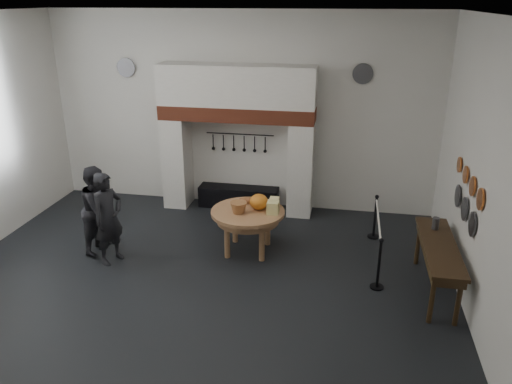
% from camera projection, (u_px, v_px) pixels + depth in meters
% --- Properties ---
extents(floor, '(9.00, 8.00, 0.02)m').
position_uv_depth(floor, '(193.00, 289.00, 8.66)').
color(floor, black).
rests_on(floor, ground).
extents(ceiling, '(9.00, 8.00, 0.02)m').
position_uv_depth(ceiling, '(178.00, 15.00, 7.01)').
color(ceiling, silver).
rests_on(ceiling, wall_back).
extents(wall_back, '(9.00, 0.02, 4.50)m').
position_uv_depth(wall_back, '(240.00, 112.00, 11.49)').
color(wall_back, silver).
rests_on(wall_back, floor).
extents(wall_front, '(9.00, 0.02, 4.50)m').
position_uv_depth(wall_front, '(36.00, 315.00, 4.18)').
color(wall_front, silver).
rests_on(wall_front, floor).
extents(wall_right, '(0.02, 8.00, 4.50)m').
position_uv_depth(wall_right, '(490.00, 185.00, 7.06)').
color(wall_right, silver).
rests_on(wall_right, floor).
extents(chimney_pier_left, '(0.55, 0.70, 2.15)m').
position_uv_depth(chimney_pier_left, '(177.00, 162.00, 11.86)').
color(chimney_pier_left, silver).
rests_on(chimney_pier_left, floor).
extents(chimney_pier_right, '(0.55, 0.70, 2.15)m').
position_uv_depth(chimney_pier_right, '(301.00, 169.00, 11.35)').
color(chimney_pier_right, silver).
rests_on(chimney_pier_right, floor).
extents(hearth_brick_band, '(3.50, 0.72, 0.32)m').
position_uv_depth(hearth_brick_band, '(237.00, 113.00, 11.15)').
color(hearth_brick_band, '#9E442B').
rests_on(hearth_brick_band, chimney_pier_left).
extents(chimney_hood, '(3.50, 0.70, 0.90)m').
position_uv_depth(chimney_hood, '(237.00, 85.00, 10.93)').
color(chimney_hood, silver).
rests_on(chimney_hood, hearth_brick_band).
extents(iron_range, '(1.90, 0.45, 0.50)m').
position_uv_depth(iron_range, '(239.00, 197.00, 11.97)').
color(iron_range, black).
rests_on(iron_range, floor).
extents(utensil_rail, '(1.60, 0.02, 0.02)m').
position_uv_depth(utensil_rail, '(240.00, 134.00, 11.60)').
color(utensil_rail, black).
rests_on(utensil_rail, wall_back).
extents(work_table, '(1.81, 1.81, 0.07)m').
position_uv_depth(work_table, '(248.00, 212.00, 9.67)').
color(work_table, '#AB7450').
rests_on(work_table, floor).
extents(pumpkin, '(0.36, 0.36, 0.31)m').
position_uv_depth(pumpkin, '(259.00, 202.00, 9.66)').
color(pumpkin, orange).
rests_on(pumpkin, work_table).
extents(cheese_block_big, '(0.22, 0.22, 0.24)m').
position_uv_depth(cheese_block_big, '(273.00, 208.00, 9.48)').
color(cheese_block_big, '#D4CC7F').
rests_on(cheese_block_big, work_table).
extents(cheese_block_small, '(0.18, 0.18, 0.20)m').
position_uv_depth(cheese_block_small, '(274.00, 203.00, 9.77)').
color(cheese_block_small, '#FAE895').
rests_on(cheese_block_small, work_table).
extents(wicker_basket, '(0.40, 0.40, 0.22)m').
position_uv_depth(wicker_basket, '(238.00, 208.00, 9.51)').
color(wicker_basket, '#A1603B').
rests_on(wicker_basket, work_table).
extents(bread_loaf, '(0.31, 0.18, 0.13)m').
position_uv_depth(bread_loaf, '(246.00, 200.00, 9.97)').
color(bread_loaf, brown).
rests_on(bread_loaf, work_table).
extents(visitor_near, '(0.65, 0.76, 1.78)m').
position_uv_depth(visitor_near, '(108.00, 218.00, 9.28)').
color(visitor_near, black).
rests_on(visitor_near, floor).
extents(visitor_far, '(0.71, 0.88, 1.75)m').
position_uv_depth(visitor_far, '(99.00, 209.00, 9.72)').
color(visitor_far, '#222227').
rests_on(visitor_far, floor).
extents(side_table, '(0.55, 2.20, 0.06)m').
position_uv_depth(side_table, '(440.00, 246.00, 8.29)').
color(side_table, '#3A2915').
rests_on(side_table, floor).
extents(pewter_jug, '(0.12, 0.12, 0.22)m').
position_uv_depth(pewter_jug, '(436.00, 223.00, 8.79)').
color(pewter_jug, '#4B4B50').
rests_on(pewter_jug, side_table).
extents(copper_pan_a, '(0.03, 0.34, 0.34)m').
position_uv_depth(copper_pan_a, '(480.00, 199.00, 7.36)').
color(copper_pan_a, '#C6662D').
rests_on(copper_pan_a, wall_right).
extents(copper_pan_b, '(0.03, 0.32, 0.32)m').
position_uv_depth(copper_pan_b, '(472.00, 186.00, 7.86)').
color(copper_pan_b, '#C6662D').
rests_on(copper_pan_b, wall_right).
extents(copper_pan_c, '(0.03, 0.30, 0.30)m').
position_uv_depth(copper_pan_c, '(466.00, 175.00, 8.37)').
color(copper_pan_c, '#C6662D').
rests_on(copper_pan_c, wall_right).
extents(copper_pan_d, '(0.03, 0.28, 0.28)m').
position_uv_depth(copper_pan_d, '(459.00, 165.00, 8.87)').
color(copper_pan_d, '#C6662D').
rests_on(copper_pan_d, wall_right).
extents(pewter_plate_left, '(0.03, 0.40, 0.40)m').
position_uv_depth(pewter_plate_left, '(472.00, 224.00, 7.73)').
color(pewter_plate_left, '#4C4C51').
rests_on(pewter_plate_left, wall_right).
extents(pewter_plate_mid, '(0.03, 0.40, 0.40)m').
position_uv_depth(pewter_plate_mid, '(464.00, 209.00, 8.27)').
color(pewter_plate_mid, '#4C4C51').
rests_on(pewter_plate_mid, wall_right).
extents(pewter_plate_right, '(0.03, 0.40, 0.40)m').
position_uv_depth(pewter_plate_right, '(458.00, 196.00, 8.82)').
color(pewter_plate_right, '#4C4C51').
rests_on(pewter_plate_right, wall_right).
extents(pewter_plate_back_left, '(0.44, 0.03, 0.44)m').
position_uv_depth(pewter_plate_back_left, '(126.00, 68.00, 11.58)').
color(pewter_plate_back_left, '#4C4C51').
rests_on(pewter_plate_back_left, wall_back).
extents(pewter_plate_back_right, '(0.44, 0.03, 0.44)m').
position_uv_depth(pewter_plate_back_right, '(363.00, 74.00, 10.65)').
color(pewter_plate_back_right, '#4C4C51').
rests_on(pewter_plate_back_right, wall_back).
extents(barrier_post_near, '(0.05, 0.05, 0.90)m').
position_uv_depth(barrier_post_near, '(379.00, 265.00, 8.54)').
color(barrier_post_near, black).
rests_on(barrier_post_near, floor).
extents(barrier_post_far, '(0.05, 0.05, 0.90)m').
position_uv_depth(barrier_post_far, '(375.00, 218.00, 10.37)').
color(barrier_post_far, black).
rests_on(barrier_post_far, floor).
extents(barrier_rope, '(0.04, 2.00, 0.04)m').
position_uv_depth(barrier_rope, '(379.00, 220.00, 9.31)').
color(barrier_rope, silver).
rests_on(barrier_rope, barrier_post_near).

